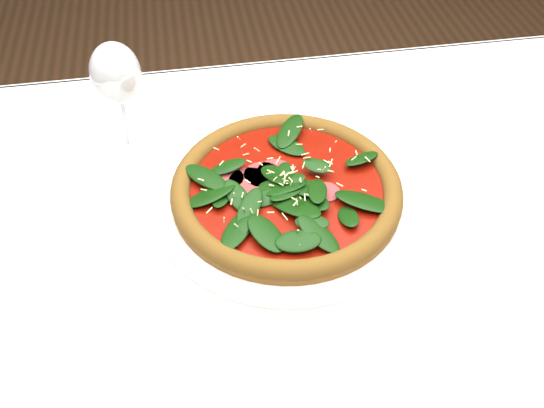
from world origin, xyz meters
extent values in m
cube|color=silver|center=(0.00, 0.00, 0.73)|extent=(1.20, 0.80, 0.04)
cylinder|color=#4C331E|center=(-0.54, 0.34, 0.35)|extent=(0.06, 0.06, 0.71)
cylinder|color=#4C331E|center=(0.54, 0.34, 0.35)|extent=(0.06, 0.06, 0.71)
cube|color=silver|center=(0.00, 0.40, 0.64)|extent=(1.20, 0.01, 0.22)
cylinder|color=white|center=(-0.05, 0.02, 0.76)|extent=(0.39, 0.39, 0.01)
torus|color=white|center=(-0.05, 0.02, 0.76)|extent=(0.39, 0.39, 0.01)
cylinder|color=#9D6125|center=(-0.05, 0.02, 0.77)|extent=(0.44, 0.44, 0.01)
torus|color=#AD7428|center=(-0.05, 0.02, 0.78)|extent=(0.45, 0.45, 0.03)
cylinder|color=#960D05|center=(-0.05, 0.02, 0.78)|extent=(0.37, 0.37, 0.00)
cylinder|color=brown|center=(-0.05, 0.02, 0.78)|extent=(0.33, 0.33, 0.00)
ellipsoid|color=#0F380A|center=(-0.05, 0.02, 0.79)|extent=(0.36, 0.36, 0.03)
cylinder|color=#EFE59B|center=(-0.05, 0.02, 0.80)|extent=(0.33, 0.33, 0.00)
cylinder|color=silver|center=(-0.28, 0.19, 0.75)|extent=(0.07, 0.07, 0.00)
cylinder|color=silver|center=(-0.28, 0.19, 0.80)|extent=(0.01, 0.01, 0.09)
ellipsoid|color=silver|center=(-0.28, 0.19, 0.89)|extent=(0.08, 0.08, 0.10)
cylinder|color=white|center=(0.34, 0.24, 0.76)|extent=(0.14, 0.14, 0.01)
torus|color=white|center=(0.34, 0.24, 0.76)|extent=(0.14, 0.14, 0.01)
camera|label=1|loc=(-0.18, -0.60, 1.39)|focal=40.00mm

